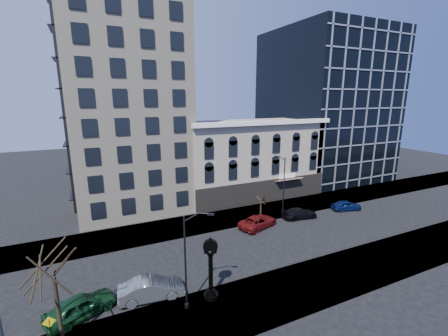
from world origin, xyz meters
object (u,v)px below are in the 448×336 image
car_near_a (81,306)px  car_near_b (152,289)px  street_lamp_near (193,236)px  warning_sign (50,327)px  street_clock (211,271)px

car_near_a → car_near_b: size_ratio=0.96×
street_lamp_near → warning_sign: (-9.45, 0.23, -4.34)m
street_lamp_near → street_clock: bearing=43.7°
street_clock → street_lamp_near: 3.96m
warning_sign → car_near_b: warning_sign is taller
warning_sign → car_near_a: (1.66, 2.56, -0.87)m
street_lamp_near → car_near_b: bearing=159.2°
car_near_a → car_near_b: 5.14m
street_lamp_near → car_near_b: size_ratio=1.52×
street_lamp_near → car_near_b: street_lamp_near is taller
street_lamp_near → car_near_b: 6.41m
street_lamp_near → car_near_a: 9.78m
warning_sign → street_lamp_near: bearing=-8.5°
street_lamp_near → car_near_b: (-2.66, 2.63, -5.20)m
street_lamp_near → car_near_a: bearing=-175.8°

